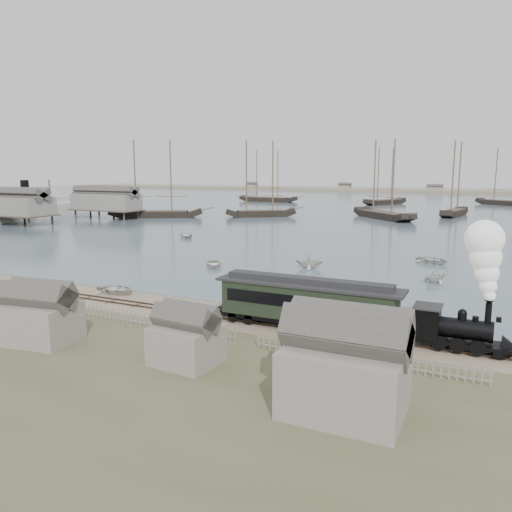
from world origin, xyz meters
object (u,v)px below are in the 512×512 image
at_px(steamship, 26,199).
at_px(passenger_coach, 307,301).
at_px(locomotive, 478,295).
at_px(beached_dinghy, 116,289).

bearing_deg(steamship, passenger_coach, -128.90).
bearing_deg(steamship, locomotive, -126.05).
bearing_deg(locomotive, beached_dinghy, 175.57).
bearing_deg(beached_dinghy, steamship, 54.22).
xyz_separation_m(locomotive, steamship, (-107.77, 54.65, 0.88)).
bearing_deg(passenger_coach, beached_dinghy, 173.08).
distance_m(passenger_coach, beached_dinghy, 21.65).
xyz_separation_m(beached_dinghy, steamship, (-74.24, 52.05, 4.50)).
relative_size(beached_dinghy, steamship, 0.10).
distance_m(beached_dinghy, steamship, 90.78).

